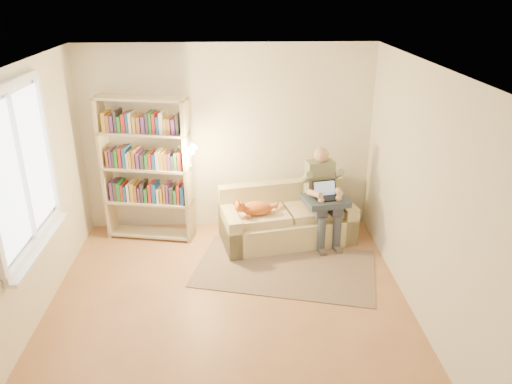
{
  "coord_description": "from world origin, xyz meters",
  "views": [
    {
      "loc": [
        0.08,
        -4.41,
        3.31
      ],
      "look_at": [
        0.34,
        1.0,
        1.03
      ],
      "focal_mm": 35.0,
      "sensor_mm": 36.0,
      "label": 1
    }
  ],
  "objects_px": {
    "laptop": "(323,194)",
    "bookshelf": "(146,162)",
    "sofa": "(286,221)",
    "person": "(322,191)",
    "cat": "(258,207)"
  },
  "relations": [
    {
      "from": "laptop",
      "to": "bookshelf",
      "type": "relative_size",
      "value": 0.18
    },
    {
      "from": "sofa",
      "to": "laptop",
      "type": "xyz_separation_m",
      "value": [
        0.46,
        -0.17,
        0.47
      ]
    },
    {
      "from": "person",
      "to": "cat",
      "type": "height_order",
      "value": "person"
    },
    {
      "from": "sofa",
      "to": "bookshelf",
      "type": "relative_size",
      "value": 0.95
    },
    {
      "from": "person",
      "to": "cat",
      "type": "xyz_separation_m",
      "value": [
        -0.87,
        -0.15,
        -0.16
      ]
    },
    {
      "from": "sofa",
      "to": "person",
      "type": "relative_size",
      "value": 1.44
    },
    {
      "from": "sofa",
      "to": "bookshelf",
      "type": "bearing_deg",
      "value": 163.62
    },
    {
      "from": "laptop",
      "to": "bookshelf",
      "type": "bearing_deg",
      "value": 160.44
    },
    {
      "from": "person",
      "to": "laptop",
      "type": "height_order",
      "value": "person"
    },
    {
      "from": "cat",
      "to": "sofa",
      "type": "bearing_deg",
      "value": 14.75
    },
    {
      "from": "sofa",
      "to": "laptop",
      "type": "relative_size",
      "value": 5.23
    },
    {
      "from": "laptop",
      "to": "person",
      "type": "bearing_deg",
      "value": 72.0
    },
    {
      "from": "bookshelf",
      "to": "cat",
      "type": "bearing_deg",
      "value": -2.91
    },
    {
      "from": "sofa",
      "to": "cat",
      "type": "xyz_separation_m",
      "value": [
        -0.4,
        -0.2,
        0.3
      ]
    },
    {
      "from": "sofa",
      "to": "laptop",
      "type": "height_order",
      "value": "laptop"
    }
  ]
}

